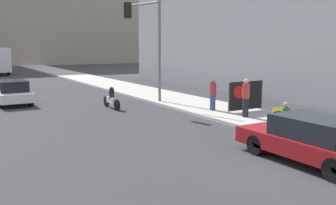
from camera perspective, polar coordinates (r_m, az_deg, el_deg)
name	(u,v)px	position (r m, az deg, el deg)	size (l,w,h in m)	color
ground_plane	(307,164)	(11.82, 20.45, -8.77)	(160.00, 160.00, 0.00)	#38383A
sidewalk_curb	(157,95)	(25.35, -1.65, 1.08)	(3.62, 90.00, 0.15)	beige
seated_protester	(287,117)	(14.81, 17.64, -2.08)	(0.99, 0.77, 1.18)	#474C56
jogger_on_sidewalk	(246,98)	(17.61, 11.77, 0.75)	(0.34, 0.34, 1.77)	black
pedestrian_behind	(213,94)	(19.23, 6.85, 1.27)	(0.34, 0.34, 1.62)	#334775
protest_banner	(246,96)	(19.03, 11.73, 1.04)	(2.24, 0.06, 1.52)	slate
traffic_light_pole	(148,34)	(21.54, -3.00, 10.33)	(2.49, 2.26, 5.86)	slate
parked_car_curbside	(312,140)	(11.77, 21.11, -5.34)	(1.82, 4.54, 1.39)	maroon
car_on_road_nearest	(13,92)	(23.84, -22.60, 1.45)	(1.77, 4.11, 1.40)	white
motorcycle_on_road	(112,99)	(20.66, -8.60, 0.51)	(0.28, 2.15, 1.21)	white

